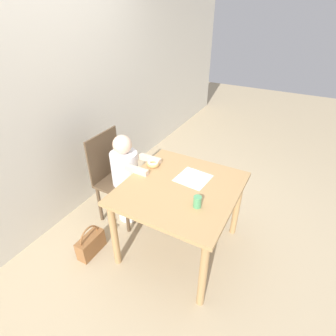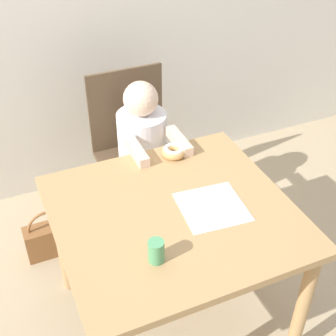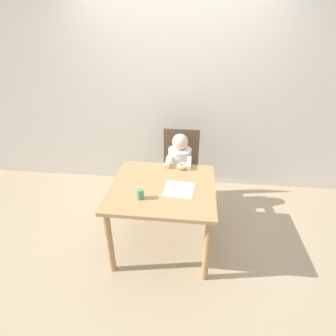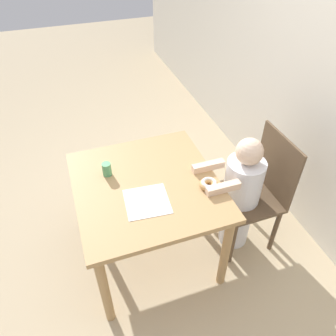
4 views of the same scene
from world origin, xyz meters
The scene contains 8 objects.
ground_plane centered at (0.00, 0.00, 0.00)m, with size 12.00×12.00×0.00m, color tan.
dining_table centered at (0.00, 0.00, 0.62)m, with size 0.98×0.93×0.72m.
chair centered at (0.11, 0.80, 0.49)m, with size 0.44×0.42×0.95m.
child_figure centered at (0.11, 0.67, 0.49)m, with size 0.28×0.48×0.98m.
donut centered at (0.17, 0.37, 0.74)m, with size 0.12×0.12×0.05m.
napkin centered at (0.16, -0.04, 0.72)m, with size 0.29×0.29×0.00m.
handbag centered at (-0.46, 0.69, 0.11)m, with size 0.28×0.11×0.31m.
cup centered at (-0.17, -0.22, 0.77)m, with size 0.06×0.06×0.09m.
Camera 2 is at (-0.60, -1.33, 2.03)m, focal length 50.00 mm.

